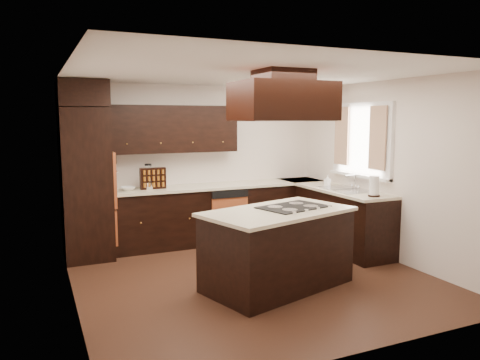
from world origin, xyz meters
The scene contains 30 objects.
floor centered at (0.00, 0.00, -0.01)m, with size 4.20×4.20×0.02m, color #502D1D.
ceiling centered at (0.00, 0.00, 2.51)m, with size 4.20×4.20×0.02m, color white.
wall_back centered at (0.00, 2.11, 1.25)m, with size 4.20×0.02×2.50m, color silver.
wall_front centered at (0.00, -2.11, 1.25)m, with size 4.20×0.02×2.50m, color silver.
wall_left centered at (-2.11, 0.00, 1.25)m, with size 0.02×4.20×2.50m, color silver.
wall_right centered at (2.11, 0.00, 1.25)m, with size 0.02×4.20×2.50m, color silver.
oven_column centered at (-1.78, 1.71, 1.06)m, with size 0.65×0.75×2.12m, color black.
wall_oven_face centered at (-1.43, 1.71, 1.12)m, with size 0.05×0.62×0.78m, color #B6542A.
base_cabinets_back centered at (0.03, 1.80, 0.44)m, with size 2.93×0.60×0.88m, color black.
base_cabinets_right centered at (1.80, 0.90, 0.44)m, with size 0.60×2.40×0.88m, color black.
countertop_back centered at (0.03, 1.79, 0.90)m, with size 2.93×0.63×0.04m, color beige.
countertop_right centered at (1.79, 0.90, 0.90)m, with size 0.63×2.40×0.04m, color beige.
upper_cabinets centered at (-0.43, 1.93, 1.81)m, with size 2.00×0.34×0.72m, color black.
dishwasher_front centered at (0.33, 1.50, 0.40)m, with size 0.60×0.05×0.72m, color #B6542A.
window_frame centered at (2.07, 0.55, 1.65)m, with size 0.06×1.32×1.12m, color white.
window_pane centered at (2.10, 0.55, 1.65)m, with size 0.00×1.20×1.00m, color white.
curtain_left centered at (2.01, 0.13, 1.70)m, with size 0.02×0.34×0.90m, color beige.
curtain_right centered at (2.01, 0.97, 1.70)m, with size 0.02×0.34×0.90m, color beige.
sink_rim centered at (1.80, 0.55, 0.92)m, with size 0.52×0.84×0.01m, color silver.
island centered at (0.13, -0.42, 0.44)m, with size 1.68×0.92×0.88m, color black.
island_top centered at (0.13, -0.42, 0.90)m, with size 1.74×0.98×0.04m, color beige.
cooktop centered at (0.37, -0.35, 0.93)m, with size 0.79×0.53×0.01m, color black.
range_hood centered at (0.10, -0.55, 2.16)m, with size 1.05×0.72×0.42m, color black.
hood_duct centered at (0.10, -0.55, 2.44)m, with size 0.55×0.50×0.13m, color black.
blender_base centered at (-0.87, 1.80, 0.97)m, with size 0.15×0.15×0.10m, color silver.
blender_pitcher centered at (-0.87, 1.80, 1.15)m, with size 0.13×0.13×0.26m, color silver.
spice_rack centered at (-0.80, 1.79, 1.08)m, with size 0.38×0.10×0.32m, color black.
mixing_bowl centered at (-1.18, 1.80, 0.95)m, with size 0.22×0.22×0.05m, color white.
soap_bottle centered at (1.78, 0.99, 1.00)m, with size 0.07×0.08×0.17m, color white.
paper_towel centered at (1.77, -0.12, 1.06)m, with size 0.13×0.13×0.28m, color white.
Camera 1 is at (-2.44, -5.10, 1.97)m, focal length 35.00 mm.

